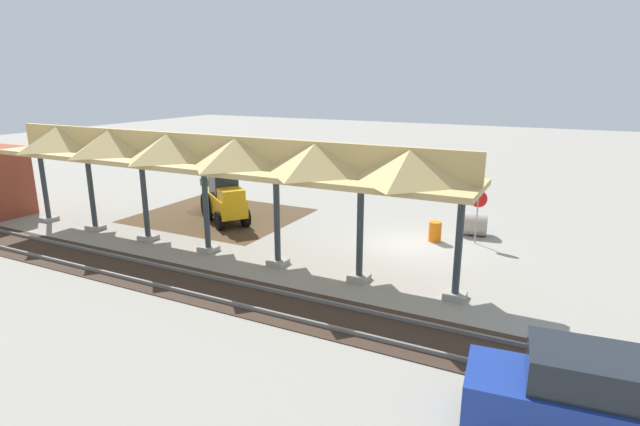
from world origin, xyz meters
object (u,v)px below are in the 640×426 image
stop_sign (478,205)px  backhoe (224,197)px  traffic_barrel (435,231)px  distant_parked_car (580,398)px  concrete_pipe (474,224)px

stop_sign → backhoe: backhoe is taller
stop_sign → traffic_barrel: (1.65, 0.55, -1.27)m
stop_sign → backhoe: 12.13m
stop_sign → distant_parked_car: stop_sign is taller
distant_parked_car → traffic_barrel: bearing=-63.2°
backhoe → concrete_pipe: size_ratio=3.67×
stop_sign → traffic_barrel: size_ratio=2.65×
stop_sign → concrete_pipe: size_ratio=1.83×
stop_sign → distant_parked_car: (-4.08, 11.89, -0.74)m
backhoe → traffic_barrel: bearing=-170.6°
backhoe → distant_parked_car: bearing=148.9°
traffic_barrel → stop_sign: bearing=-161.6°
distant_parked_car → stop_sign: bearing=-71.0°
stop_sign → traffic_barrel: bearing=18.4°
traffic_barrel → concrete_pipe: bearing=-128.3°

